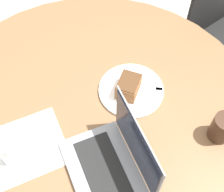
% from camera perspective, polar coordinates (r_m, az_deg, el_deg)
% --- Properties ---
extents(ground_plane, '(12.00, 12.00, 0.00)m').
position_cam_1_polar(ground_plane, '(1.81, -2.41, -14.57)').
color(ground_plane, '#B7AD9E').
extents(dining_table, '(1.29, 1.29, 0.71)m').
position_cam_1_polar(dining_table, '(1.25, -3.38, -5.74)').
color(dining_table, brown).
rests_on(dining_table, ground_plane).
extents(paper_document, '(0.35, 0.28, 0.00)m').
position_cam_1_polar(paper_document, '(1.13, -16.81, -9.53)').
color(paper_document, white).
rests_on(paper_document, dining_table).
extents(plate, '(0.25, 0.25, 0.01)m').
position_cam_1_polar(plate, '(1.20, 3.51, 1.09)').
color(plate, white).
rests_on(plate, dining_table).
extents(cake_slice, '(0.12, 0.12, 0.06)m').
position_cam_1_polar(cake_slice, '(1.16, 2.96, 1.92)').
color(cake_slice, brown).
rests_on(cake_slice, plate).
extents(fork, '(0.14, 0.12, 0.00)m').
position_cam_1_polar(fork, '(1.20, 6.09, 1.47)').
color(fork, silver).
rests_on(fork, plate).
extents(coffee_glass, '(0.08, 0.08, 0.11)m').
position_cam_1_polar(coffee_glass, '(1.12, 19.50, -5.49)').
color(coffee_glass, '#3D2619').
rests_on(coffee_glass, dining_table).
extents(water_glass, '(0.07, 0.07, 0.10)m').
position_cam_1_polar(water_glass, '(1.08, -18.49, -9.26)').
color(water_glass, silver).
rests_on(water_glass, dining_table).
extents(laptop, '(0.27, 0.34, 0.23)m').
position_cam_1_polar(laptop, '(1.02, 0.06, -12.20)').
color(laptop, gray).
rests_on(laptop, dining_table).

